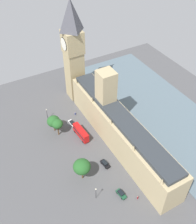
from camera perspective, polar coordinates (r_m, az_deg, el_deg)
ground_plane at (r=119.65m, az=3.81°, el=-7.08°), size 141.33×141.33×0.00m
river_thames at (r=134.80m, az=15.36°, el=-1.84°), size 39.96×127.20×0.25m
parliament_building at (r=114.73m, az=4.49°, el=-3.36°), size 11.31×71.33×30.66m
clock_tower at (r=131.20m, az=-5.37°, el=13.02°), size 9.01×9.01×52.51m
car_white_trailing at (r=128.40m, az=-5.64°, el=-2.37°), size 2.08×4.83×1.74m
double_decker_bus_leading at (r=121.17m, az=-3.69°, el=-4.42°), size 3.22×10.64×4.75m
car_black_opposite_hall at (r=111.84m, az=1.52°, el=-11.02°), size 2.41×4.93×1.74m
car_dark_green_by_river_gate at (r=104.38m, az=4.97°, el=-17.07°), size 2.28×4.74×1.74m
pedestrian_under_trees at (r=133.51m, az=-4.93°, el=-0.32°), size 0.64×0.68×1.61m
pedestrian_kerbside at (r=104.43m, az=8.50°, el=-17.72°), size 0.48×0.58×1.61m
plane_tree_far_end at (r=103.14m, az=-3.48°, el=-11.63°), size 6.79×6.79×10.19m
plane_tree_midblock at (r=120.21m, az=-8.73°, el=-2.54°), size 5.02×5.02×9.07m
plane_tree_corner at (r=123.13m, az=-9.53°, el=-1.97°), size 5.97×5.97×8.48m
street_lamp_near_tower at (r=131.15m, az=-10.93°, el=0.00°), size 0.56×0.56×5.84m
street_lamp_slot_10 at (r=100.50m, az=-0.45°, el=-16.69°), size 0.56×0.56×6.15m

